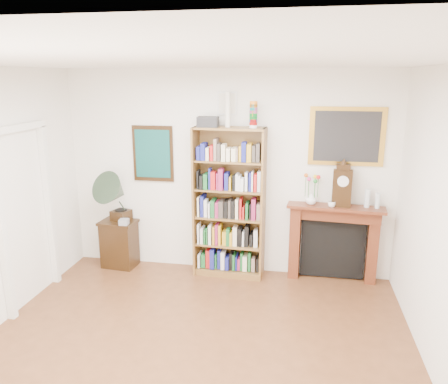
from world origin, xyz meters
name	(u,v)px	position (x,y,z in m)	size (l,w,h in m)	color
room	(177,238)	(0.00, 0.00, 1.40)	(4.51, 5.01, 2.81)	#56311A
door_casing	(25,201)	(-2.21, 1.20, 1.26)	(0.08, 1.02, 2.17)	white
teal_poster	(153,154)	(-1.05, 2.48, 1.65)	(0.58, 0.04, 0.78)	black
small_picture	(227,103)	(0.00, 2.48, 2.35)	(0.26, 0.04, 0.30)	white
gilt_painting	(347,137)	(1.55, 2.48, 1.95)	(0.95, 0.04, 0.75)	gold
bookshelf	(229,195)	(0.06, 2.31, 1.15)	(0.96, 0.39, 2.37)	brown
side_cabinet	(119,244)	(-1.55, 2.30, 0.34)	(0.50, 0.37, 0.69)	black
fireplace	(333,236)	(1.46, 2.41, 0.62)	(1.27, 0.40, 1.06)	#4D2212
gramophone	(116,193)	(-1.53, 2.23, 1.12)	(0.62, 0.69, 0.77)	black
cd_stack	(124,222)	(-1.41, 2.17, 0.73)	(0.12, 0.12, 0.08)	#ADAEBA
mantel_clock	(342,186)	(1.53, 2.35, 1.33)	(0.25, 0.16, 0.56)	black
flower_vase	(311,198)	(1.14, 2.38, 1.13)	(0.15, 0.15, 0.16)	white
teacup	(332,204)	(1.41, 2.29, 1.09)	(0.10, 0.10, 0.08)	white
bottle_left	(367,198)	(1.85, 2.37, 1.18)	(0.07, 0.07, 0.24)	silver
bottle_right	(378,201)	(1.98, 2.34, 1.16)	(0.06, 0.06, 0.20)	silver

